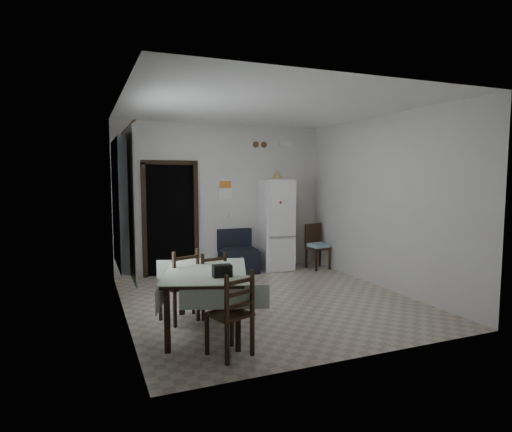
{
  "coord_description": "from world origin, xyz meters",
  "views": [
    {
      "loc": [
        -2.58,
        -5.85,
        1.92
      ],
      "look_at": [
        0.0,
        0.5,
        1.25
      ],
      "focal_mm": 30.0,
      "sensor_mm": 36.0,
      "label": 1
    }
  ],
  "objects": [
    {
      "name": "ground",
      "position": [
        0.0,
        0.0,
        0.0
      ],
      "size": [
        4.5,
        4.5,
        0.0
      ],
      "primitive_type": "plane",
      "color": "#ADA08D",
      "rests_on": "ground"
    },
    {
      "name": "ceiling",
      "position": [
        0.0,
        0.0,
        2.9
      ],
      "size": [
        4.2,
        4.5,
        0.02
      ],
      "primitive_type": null,
      "color": "white",
      "rests_on": "ground"
    },
    {
      "name": "wall_back",
      "position": [
        0.0,
        2.25,
        1.45
      ],
      "size": [
        4.2,
        0.02,
        2.9
      ],
      "primitive_type": null,
      "color": "silver",
      "rests_on": "ground"
    },
    {
      "name": "wall_front",
      "position": [
        0.0,
        -2.25,
        1.45
      ],
      "size": [
        4.2,
        0.02,
        2.9
      ],
      "primitive_type": null,
      "color": "silver",
      "rests_on": "ground"
    },
    {
      "name": "wall_left",
      "position": [
        -2.1,
        0.0,
        1.45
      ],
      "size": [
        0.02,
        4.5,
        2.9
      ],
      "primitive_type": null,
      "color": "silver",
      "rests_on": "ground"
    },
    {
      "name": "wall_right",
      "position": [
        2.1,
        0.0,
        1.45
      ],
      "size": [
        0.02,
        4.5,
        2.9
      ],
      "primitive_type": null,
      "color": "silver",
      "rests_on": "ground"
    },
    {
      "name": "doorway",
      "position": [
        -1.05,
        2.45,
        1.06
      ],
      "size": [
        1.06,
        0.52,
        2.22
      ],
      "color": "black",
      "rests_on": "ground"
    },
    {
      "name": "window_recess",
      "position": [
        -2.15,
        -0.2,
        1.55
      ],
      "size": [
        0.1,
        1.2,
        1.6
      ],
      "primitive_type": "cube",
      "color": "silver",
      "rests_on": "ground"
    },
    {
      "name": "curtain",
      "position": [
        -2.04,
        -0.2,
        1.55
      ],
      "size": [
        0.02,
        1.45,
        1.85
      ],
      "primitive_type": "cube",
      "color": "beige",
      "rests_on": "ground"
    },
    {
      "name": "curtain_rod",
      "position": [
        -2.03,
        -0.2,
        2.5
      ],
      "size": [
        0.02,
        1.6,
        0.02
      ],
      "primitive_type": "cylinder",
      "rotation": [
        1.57,
        0.0,
        0.0
      ],
      "color": "black",
      "rests_on": "ground"
    },
    {
      "name": "calendar",
      "position": [
        0.05,
        2.24,
        1.62
      ],
      "size": [
        0.28,
        0.02,
        0.4
      ],
      "primitive_type": "cube",
      "color": "white",
      "rests_on": "ground"
    },
    {
      "name": "calendar_image",
      "position": [
        0.05,
        2.23,
        1.72
      ],
      "size": [
        0.24,
        0.01,
        0.14
      ],
      "primitive_type": "cube",
      "color": "orange",
      "rests_on": "ground"
    },
    {
      "name": "light_switch",
      "position": [
        0.15,
        2.24,
        1.1
      ],
      "size": [
        0.08,
        0.02,
        0.12
      ],
      "primitive_type": "cube",
      "color": "beige",
      "rests_on": "ground"
    },
    {
      "name": "vent_left",
      "position": [
        0.7,
        2.23,
        2.52
      ],
      "size": [
        0.12,
        0.03,
        0.12
      ],
      "primitive_type": "cylinder",
      "rotation": [
        1.57,
        0.0,
        0.0
      ],
      "color": "brown",
      "rests_on": "ground"
    },
    {
      "name": "vent_right",
      "position": [
        0.88,
        2.23,
        2.52
      ],
      "size": [
        0.12,
        0.03,
        0.12
      ],
      "primitive_type": "cylinder",
      "rotation": [
        1.57,
        0.0,
        0.0
      ],
      "color": "brown",
      "rests_on": "ground"
    },
    {
      "name": "emergency_light",
      "position": [
        1.35,
        2.21,
        2.55
      ],
      "size": [
        0.25,
        0.07,
        0.09
      ],
      "primitive_type": "cube",
      "color": "white",
      "rests_on": "ground"
    },
    {
      "name": "fridge",
      "position": [
        1.01,
        1.93,
        0.91
      ],
      "size": [
        0.64,
        0.64,
        1.82
      ],
      "primitive_type": null,
      "rotation": [
        0.0,
        0.0,
        -0.09
      ],
      "color": "white",
      "rests_on": "ground"
    },
    {
      "name": "tan_cone",
      "position": [
        0.99,
        1.84,
        1.92
      ],
      "size": [
        0.26,
        0.26,
        0.19
      ],
      "primitive_type": "cone",
      "rotation": [
        0.0,
        0.0,
        -0.13
      ],
      "color": "tan",
      "rests_on": "fridge"
    },
    {
      "name": "navy_seat",
      "position": [
        0.21,
        1.93,
        0.42
      ],
      "size": [
        0.72,
        0.7,
        0.83
      ],
      "primitive_type": null,
      "rotation": [
        0.0,
        0.0,
        -0.05
      ],
      "color": "black",
      "rests_on": "ground"
    },
    {
      "name": "corner_chair",
      "position": [
        1.82,
        1.62,
        0.45
      ],
      "size": [
        0.44,
        0.44,
        0.91
      ],
      "primitive_type": null,
      "rotation": [
        0.0,
        0.0,
        0.12
      ],
      "color": "black",
      "rests_on": "ground"
    },
    {
      "name": "dining_table",
      "position": [
        -1.22,
        -0.89,
        0.38
      ],
      "size": [
        1.38,
        1.69,
        0.76
      ],
      "primitive_type": null,
      "rotation": [
        0.0,
        0.0,
        -0.33
      ],
      "color": "#9FB197",
      "rests_on": "ground"
    },
    {
      "name": "black_bag",
      "position": [
        -1.14,
        -1.29,
        0.83
      ],
      "size": [
        0.22,
        0.14,
        0.14
      ],
      "primitive_type": "cube",
      "rotation": [
        0.0,
        0.0,
        -0.04
      ],
      "color": "black",
      "rests_on": "dining_table"
    },
    {
      "name": "dining_chair_far_left",
      "position": [
        -1.46,
        -0.4,
        0.48
      ],
      "size": [
        0.53,
        0.53,
        0.96
      ],
      "primitive_type": null,
      "rotation": [
        0.0,
        0.0,
        3.51
      ],
      "color": "black",
      "rests_on": "ground"
    },
    {
      "name": "dining_chair_far_right",
      "position": [
        -1.03,
        -0.33,
        0.45
      ],
      "size": [
        0.44,
        0.44,
        0.89
      ],
      "primitive_type": null,
      "rotation": [
        0.0,
        0.0,
        3.3
      ],
      "color": "black",
      "rests_on": "ground"
    },
    {
      "name": "dining_chair_near_head",
      "position": [
        -1.19,
        -1.68,
        0.46
      ],
      "size": [
        0.51,
        0.51,
        0.93
      ],
      "primitive_type": null,
      "rotation": [
        0.0,
        0.0,
        3.5
      ],
      "color": "black",
      "rests_on": "ground"
    }
  ]
}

